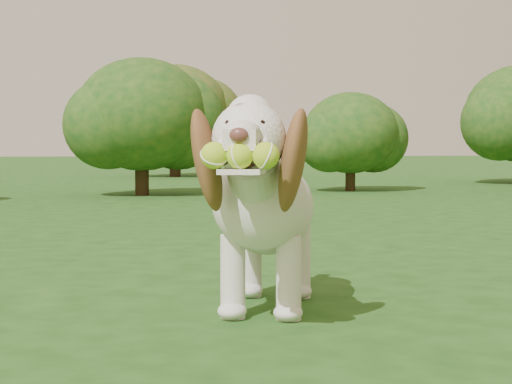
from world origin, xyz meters
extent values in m
plane|color=#194112|center=(0.00, 0.00, 0.00)|extent=(80.00, 80.00, 0.00)
ellipsoid|color=silver|center=(-0.49, 0.58, 0.39)|extent=(0.52, 0.75, 0.36)
ellipsoid|color=silver|center=(-0.55, 0.33, 0.44)|extent=(0.43, 0.43, 0.35)
ellipsoid|color=silver|center=(-0.42, 0.81, 0.38)|extent=(0.39, 0.39, 0.32)
cylinder|color=silver|center=(-0.59, 0.20, 0.53)|extent=(0.25, 0.32, 0.28)
sphere|color=silver|center=(-0.62, 0.07, 0.66)|extent=(0.30, 0.30, 0.25)
sphere|color=silver|center=(-0.62, 0.09, 0.73)|extent=(0.20, 0.20, 0.16)
cube|color=silver|center=(-0.66, -0.07, 0.66)|extent=(0.14, 0.17, 0.07)
ellipsoid|color=#592D28|center=(-0.68, -0.14, 0.67)|extent=(0.07, 0.05, 0.05)
cube|color=silver|center=(-0.66, -0.08, 0.56)|extent=(0.17, 0.19, 0.02)
ellipsoid|color=brown|center=(-0.76, 0.12, 0.59)|extent=(0.19, 0.23, 0.38)
ellipsoid|color=brown|center=(-0.48, 0.04, 0.59)|extent=(0.17, 0.26, 0.38)
cylinder|color=silver|center=(-0.39, 0.95, 0.42)|extent=(0.11, 0.18, 0.14)
cylinder|color=silver|center=(-0.65, 0.38, 0.16)|extent=(0.11, 0.11, 0.31)
cylinder|color=silver|center=(-0.45, 0.32, 0.16)|extent=(0.11, 0.11, 0.31)
cylinder|color=silver|center=(-0.53, 0.82, 0.16)|extent=(0.11, 0.11, 0.31)
cylinder|color=silver|center=(-0.33, 0.76, 0.16)|extent=(0.11, 0.11, 0.31)
sphere|color=#A9DB25|center=(-0.75, -0.10, 0.61)|extent=(0.10, 0.10, 0.08)
sphere|color=#A9DB25|center=(-0.67, -0.12, 0.61)|extent=(0.10, 0.10, 0.08)
sphere|color=#A9DB25|center=(-0.60, -0.14, 0.61)|extent=(0.10, 0.10, 0.08)
cylinder|color=#382314|center=(-1.04, 7.95, 0.27)|extent=(0.17, 0.17, 0.55)
ellipsoid|color=#144315|center=(-1.04, 7.95, 1.01)|extent=(1.65, 1.65, 1.40)
cylinder|color=#382314|center=(1.75, 8.55, 0.22)|extent=(0.13, 0.13, 0.43)
ellipsoid|color=#144315|center=(1.75, 8.55, 0.79)|extent=(1.29, 1.29, 1.10)
cylinder|color=#382314|center=(-0.45, 13.83, 0.35)|extent=(0.22, 0.22, 0.70)
ellipsoid|color=#144315|center=(-0.45, 13.83, 1.28)|extent=(2.09, 2.09, 1.78)
camera|label=1|loc=(-0.95, -2.75, 0.65)|focal=60.00mm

